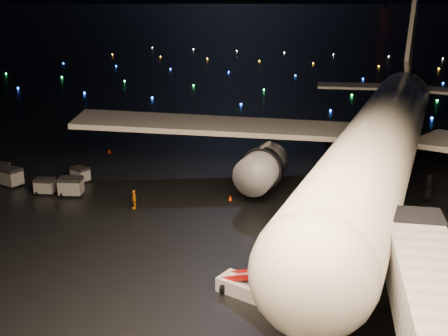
# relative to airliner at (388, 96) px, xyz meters

# --- Properties ---
(ground) EXTENTS (2000.00, 2000.00, 0.00)m
(ground) POSITION_rel_airliner_xyz_m (-11.62, 273.40, -9.13)
(ground) COLOR black
(ground) RESTS_ON ground
(lane_centre) EXTENTS (0.25, 80.00, 0.02)m
(lane_centre) POSITION_rel_airliner_xyz_m (0.38, -11.60, -9.12)
(lane_centre) COLOR yellow
(lane_centre) RESTS_ON ground
(airliner) EXTENTS (64.88, 61.68, 18.26)m
(airliner) POSITION_rel_airliner_xyz_m (0.00, 0.00, 0.00)
(airliner) COLOR white
(airliner) RESTS_ON ground
(belt_loader) EXTENTS (6.42, 3.17, 3.00)m
(belt_loader) POSITION_rel_airliner_xyz_m (-5.45, -24.56, -7.63)
(belt_loader) COLOR silver
(belt_loader) RESTS_ON ground
(crew_c) EXTENTS (0.82, 1.10, 1.74)m
(crew_c) POSITION_rel_airliner_xyz_m (-19.95, -13.89, -8.26)
(crew_c) COLOR orange
(crew_c) RESTS_ON ground
(safety_cone_0) EXTENTS (0.62, 0.62, 0.54)m
(safety_cone_0) POSITION_rel_airliner_xyz_m (-5.23, -12.06, -8.86)
(safety_cone_0) COLOR #EB3100
(safety_cone_0) RESTS_ON ground
(safety_cone_1) EXTENTS (0.47, 0.47, 0.46)m
(safety_cone_1) POSITION_rel_airliner_xyz_m (-12.91, -2.62, -8.90)
(safety_cone_1) COLOR #EB3100
(safety_cone_1) RESTS_ON ground
(safety_cone_2) EXTENTS (0.50, 0.50, 0.44)m
(safety_cone_2) POSITION_rel_airliner_xyz_m (-12.68, -8.79, -8.91)
(safety_cone_2) COLOR #EB3100
(safety_cone_2) RESTS_ON ground
(safety_cone_3) EXTENTS (0.47, 0.47, 0.49)m
(safety_cone_3) POSITION_rel_airliner_xyz_m (-32.02, 1.10, -8.89)
(safety_cone_3) COLOR #EB3100
(safety_cone_3) RESTS_ON ground
(taxiway_lights) EXTENTS (164.00, 92.00, 0.36)m
(taxiway_lights) POSITION_rel_airliner_xyz_m (-11.62, 79.40, -8.95)
(taxiway_lights) COLOR black
(taxiway_lights) RESTS_ON ground
(baggage_cart_0) EXTENTS (2.48, 2.06, 1.81)m
(baggage_cart_0) POSITION_rel_airliner_xyz_m (-27.23, -13.13, -8.23)
(baggage_cart_0) COLOR gray
(baggage_cart_0) RESTS_ON ground
(baggage_cart_1) EXTENTS (2.04, 1.67, 1.51)m
(baggage_cart_1) POSITION_rel_airliner_xyz_m (-29.89, -13.60, -8.37)
(baggage_cart_1) COLOR gray
(baggage_cart_1) RESTS_ON ground
(baggage_cart_2) EXTENTS (2.04, 1.69, 1.50)m
(baggage_cart_2) POSITION_rel_airliner_xyz_m (-28.91, -9.23, -8.38)
(baggage_cart_2) COLOR gray
(baggage_cart_2) RESTS_ON ground
(baggage_cart_3) EXTENTS (2.45, 1.94, 1.86)m
(baggage_cart_3) POSITION_rel_airliner_xyz_m (-34.60, -12.89, -8.20)
(baggage_cart_3) COLOR gray
(baggage_cart_3) RESTS_ON ground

